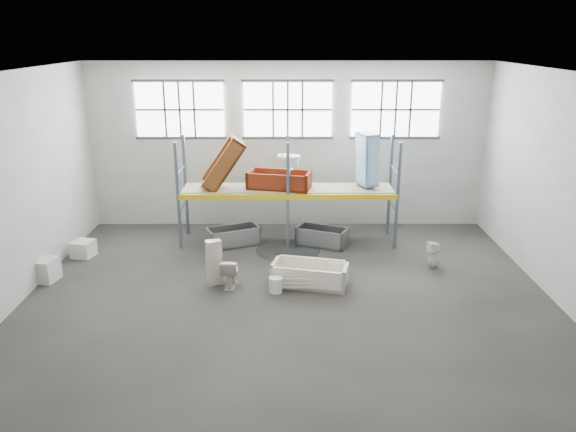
{
  "coord_description": "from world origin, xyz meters",
  "views": [
    {
      "loc": [
        -0.03,
        -11.89,
        5.75
      ],
      "look_at": [
        0.0,
        1.5,
        1.4
      ],
      "focal_mm": 35.14,
      "sensor_mm": 36.0,
      "label": 1
    }
  ],
  "objects_px": {
    "steel_tub_left": "(233,236)",
    "steel_tub_right": "(322,236)",
    "toilet_beige": "(230,272)",
    "toilet_white": "(434,255)",
    "blue_tub_upright": "(367,159)",
    "carton_near": "(43,270)",
    "rust_tub_flat": "(279,180)",
    "bucket": "(276,285)",
    "cistern_tall": "(214,262)",
    "bathtub_beige": "(310,274)"
  },
  "relations": [
    {
      "from": "toilet_beige",
      "to": "bucket",
      "type": "xyz_separation_m",
      "value": [
        1.08,
        -0.34,
        -0.17
      ]
    },
    {
      "from": "toilet_beige",
      "to": "carton_near",
      "type": "bearing_deg",
      "value": 0.72
    },
    {
      "from": "toilet_beige",
      "to": "blue_tub_upright",
      "type": "distance_m",
      "value": 5.2
    },
    {
      "from": "bathtub_beige",
      "to": "steel_tub_right",
      "type": "bearing_deg",
      "value": 93.5
    },
    {
      "from": "bucket",
      "to": "cistern_tall",
      "type": "bearing_deg",
      "value": 162.38
    },
    {
      "from": "steel_tub_right",
      "to": "carton_near",
      "type": "relative_size",
      "value": 2.16
    },
    {
      "from": "steel_tub_left",
      "to": "blue_tub_upright",
      "type": "bearing_deg",
      "value": 6.54
    },
    {
      "from": "toilet_white",
      "to": "rust_tub_flat",
      "type": "distance_m",
      "value": 4.68
    },
    {
      "from": "bathtub_beige",
      "to": "bucket",
      "type": "relative_size",
      "value": 4.85
    },
    {
      "from": "toilet_white",
      "to": "steel_tub_left",
      "type": "bearing_deg",
      "value": -116.7
    },
    {
      "from": "steel_tub_left",
      "to": "steel_tub_right",
      "type": "bearing_deg",
      "value": 0.06
    },
    {
      "from": "steel_tub_right",
      "to": "bucket",
      "type": "height_order",
      "value": "steel_tub_right"
    },
    {
      "from": "bathtub_beige",
      "to": "bucket",
      "type": "xyz_separation_m",
      "value": [
        -0.81,
        -0.44,
        -0.08
      ]
    },
    {
      "from": "cistern_tall",
      "to": "bucket",
      "type": "bearing_deg",
      "value": -36.54
    },
    {
      "from": "rust_tub_flat",
      "to": "carton_near",
      "type": "relative_size",
      "value": 2.67
    },
    {
      "from": "toilet_beige",
      "to": "rust_tub_flat",
      "type": "bearing_deg",
      "value": -105.3
    },
    {
      "from": "bathtub_beige",
      "to": "rust_tub_flat",
      "type": "bearing_deg",
      "value": 117.57
    },
    {
      "from": "steel_tub_left",
      "to": "steel_tub_right",
      "type": "distance_m",
      "value": 2.53
    },
    {
      "from": "steel_tub_left",
      "to": "toilet_beige",
      "type": "bearing_deg",
      "value": -86.03
    },
    {
      "from": "blue_tub_upright",
      "to": "bucket",
      "type": "distance_m",
      "value": 4.84
    },
    {
      "from": "blue_tub_upright",
      "to": "toilet_white",
      "type": "bearing_deg",
      "value": -53.53
    },
    {
      "from": "toilet_beige",
      "to": "toilet_white",
      "type": "xyz_separation_m",
      "value": [
        5.11,
        1.09,
        0.0
      ]
    },
    {
      "from": "blue_tub_upright",
      "to": "steel_tub_right",
      "type": "bearing_deg",
      "value": -160.99
    },
    {
      "from": "bathtub_beige",
      "to": "steel_tub_left",
      "type": "distance_m",
      "value": 3.36
    },
    {
      "from": "cistern_tall",
      "to": "rust_tub_flat",
      "type": "bearing_deg",
      "value": 43.63
    },
    {
      "from": "bathtub_beige",
      "to": "toilet_beige",
      "type": "distance_m",
      "value": 1.9
    },
    {
      "from": "bathtub_beige",
      "to": "steel_tub_left",
      "type": "height_order",
      "value": "same"
    },
    {
      "from": "bucket",
      "to": "carton_near",
      "type": "bearing_deg",
      "value": 173.21
    },
    {
      "from": "toilet_beige",
      "to": "toilet_white",
      "type": "distance_m",
      "value": 5.23
    },
    {
      "from": "bathtub_beige",
      "to": "steel_tub_left",
      "type": "relative_size",
      "value": 1.25
    },
    {
      "from": "bathtub_beige",
      "to": "bucket",
      "type": "height_order",
      "value": "bathtub_beige"
    },
    {
      "from": "toilet_beige",
      "to": "toilet_white",
      "type": "relative_size",
      "value": 0.99
    },
    {
      "from": "toilet_beige",
      "to": "steel_tub_left",
      "type": "distance_m",
      "value": 2.74
    },
    {
      "from": "toilet_beige",
      "to": "steel_tub_right",
      "type": "distance_m",
      "value": 3.6
    },
    {
      "from": "bucket",
      "to": "rust_tub_flat",
      "type": "bearing_deg",
      "value": 89.2
    },
    {
      "from": "cistern_tall",
      "to": "rust_tub_flat",
      "type": "height_order",
      "value": "rust_tub_flat"
    },
    {
      "from": "rust_tub_flat",
      "to": "steel_tub_right",
      "type": "bearing_deg",
      "value": -15.21
    },
    {
      "from": "steel_tub_right",
      "to": "blue_tub_upright",
      "type": "bearing_deg",
      "value": 19.01
    },
    {
      "from": "toilet_beige",
      "to": "cistern_tall",
      "type": "relative_size",
      "value": 0.64
    },
    {
      "from": "steel_tub_right",
      "to": "carton_near",
      "type": "bearing_deg",
      "value": -160.94
    },
    {
      "from": "steel_tub_left",
      "to": "steel_tub_right",
      "type": "xyz_separation_m",
      "value": [
        2.53,
        0.0,
        -0.01
      ]
    },
    {
      "from": "toilet_beige",
      "to": "carton_near",
      "type": "distance_m",
      "value": 4.61
    },
    {
      "from": "cistern_tall",
      "to": "steel_tub_right",
      "type": "relative_size",
      "value": 0.78
    },
    {
      "from": "steel_tub_left",
      "to": "steel_tub_right",
      "type": "relative_size",
      "value": 1.02
    },
    {
      "from": "cistern_tall",
      "to": "carton_near",
      "type": "bearing_deg",
      "value": 158.26
    },
    {
      "from": "rust_tub_flat",
      "to": "bucket",
      "type": "height_order",
      "value": "rust_tub_flat"
    },
    {
      "from": "steel_tub_left",
      "to": "blue_tub_upright",
      "type": "distance_m",
      "value": 4.36
    },
    {
      "from": "bucket",
      "to": "toilet_beige",
      "type": "bearing_deg",
      "value": 162.5
    },
    {
      "from": "steel_tub_left",
      "to": "carton_near",
      "type": "distance_m",
      "value": 5.01
    },
    {
      "from": "cistern_tall",
      "to": "toilet_beige",
      "type": "bearing_deg",
      "value": -36.88
    }
  ]
}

